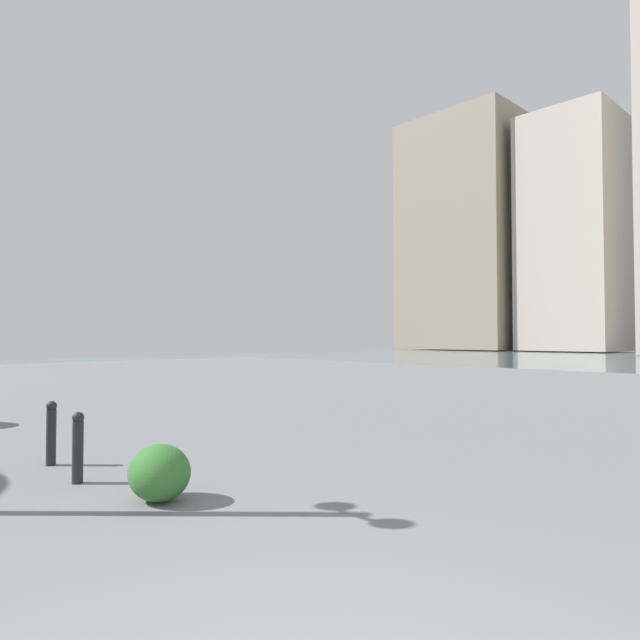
# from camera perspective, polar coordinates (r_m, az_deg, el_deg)

# --- Properties ---
(building_annex) EXTENTS (10.62, 10.14, 28.79)m
(building_annex) POSITION_cam_1_polar(r_m,az_deg,el_deg) (75.18, 24.60, 8.16)
(building_annex) COLOR #B2A899
(building_annex) RESTS_ON ground
(building_highrise) EXTENTS (16.10, 11.81, 31.97)m
(building_highrise) POSITION_cam_1_polar(r_m,az_deg,el_deg) (81.00, 14.68, 8.50)
(building_highrise) COLOR gray
(building_highrise) RESTS_ON ground
(bollard_near) EXTENTS (0.13, 0.13, 0.80)m
(bollard_near) POSITION_cam_1_polar(r_m,az_deg,el_deg) (6.96, -23.72, -11.82)
(bollard_near) COLOR #232328
(bollard_near) RESTS_ON ground
(bollard_mid) EXTENTS (0.13, 0.13, 0.83)m
(bollard_mid) POSITION_cam_1_polar(r_m,az_deg,el_deg) (8.04, -26.00, -10.32)
(bollard_mid) COLOR #232328
(bollard_mid) RESTS_ON ground
(shrub_low) EXTENTS (0.67, 0.60, 0.57)m
(shrub_low) POSITION_cam_1_polar(r_m,az_deg,el_deg) (5.99, -16.25, -14.90)
(shrub_low) COLOR #387533
(shrub_low) RESTS_ON ground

